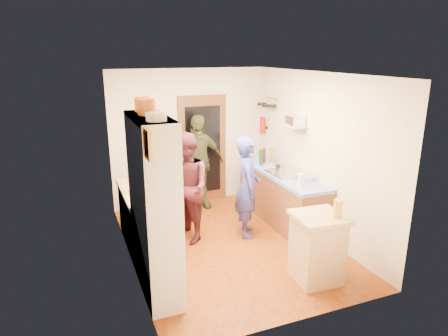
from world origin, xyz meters
TOP-DOWN VIEW (x-y plane):
  - floor at (0.00, 0.00)m, footprint 3.00×4.00m
  - ceiling at (0.00, 0.00)m, footprint 3.00×4.00m
  - wall_back at (0.00, 2.01)m, footprint 3.00×0.02m
  - wall_front at (0.00, -2.01)m, footprint 3.00×0.02m
  - wall_left at (-1.51, 0.00)m, footprint 0.02×4.00m
  - wall_right at (1.51, 0.00)m, footprint 0.02×4.00m
  - door_frame at (0.25, 1.97)m, footprint 0.95×0.06m
  - door_glass at (0.25, 1.94)m, footprint 0.70×0.02m
  - hutch_body at (-1.30, -0.80)m, footprint 0.40×1.20m
  - hutch_top_shelf at (-1.30, -0.80)m, footprint 0.40×1.14m
  - plate_stack at (-1.30, -1.16)m, footprint 0.21×0.21m
  - orange_pot_a at (-1.30, -0.71)m, footprint 0.22×0.22m
  - orange_pot_b at (-1.30, -0.43)m, footprint 0.20×0.20m
  - left_counter_base at (-1.20, 0.45)m, footprint 0.60×1.40m
  - left_counter_top at (-1.20, 0.45)m, footprint 0.64×1.44m
  - toaster at (-1.15, 0.06)m, footprint 0.26×0.19m
  - kettle at (-1.25, 0.36)m, footprint 0.22×0.22m
  - orange_bowl at (-1.12, 0.53)m, footprint 0.21×0.21m
  - chopping_board at (-1.18, 1.05)m, footprint 0.34×0.29m
  - right_counter_base at (1.20, 0.50)m, footprint 0.60×2.20m
  - right_counter_top at (1.20, 0.50)m, footprint 0.62×2.22m
  - hob at (1.20, 0.36)m, footprint 0.55×0.58m
  - pot_on_hob at (1.15, 0.46)m, footprint 0.21×0.21m
  - bottle_a at (1.05, 1.03)m, footprint 0.09×0.09m
  - bottle_b at (1.18, 1.16)m, footprint 0.08×0.08m
  - bottle_c at (1.31, 1.10)m, footprint 0.09×0.09m
  - paper_towel at (1.05, -0.31)m, footprint 0.10×0.10m
  - mixing_bowl at (1.30, -0.05)m, footprint 0.27×0.27m
  - island_base at (0.67, -1.34)m, footprint 0.59×0.59m
  - island_top at (0.67, -1.34)m, footprint 0.67×0.67m
  - cutting_board at (0.63, -1.29)m, footprint 0.37×0.31m
  - oil_jar at (0.84, -1.48)m, footprint 0.12×0.12m
  - pan_rail at (1.46, 1.52)m, footprint 0.02×0.65m
  - pan_hang_a at (1.40, 1.35)m, footprint 0.18×0.18m
  - pan_hang_b at (1.40, 1.55)m, footprint 0.16×0.16m
  - pan_hang_c at (1.40, 1.75)m, footprint 0.17×0.17m
  - wall_shelf at (1.37, 0.45)m, footprint 0.26×0.42m
  - radio at (1.37, 0.45)m, footprint 0.24×0.31m
  - ext_bracket at (1.47, 1.70)m, footprint 0.06×0.10m
  - fire_extinguisher at (1.41, 1.70)m, footprint 0.11×0.11m
  - picture_frame at (-1.48, -1.55)m, footprint 0.03×0.25m
  - person_hob at (0.43, 0.19)m, footprint 0.56×0.69m
  - person_left at (-0.54, 0.44)m, footprint 0.79×0.94m
  - person_back at (0.05, 1.66)m, footprint 1.06×0.47m

SIDE VIEW (x-z plane):
  - floor at x=0.00m, z-range -0.02..0.00m
  - right_counter_base at x=1.20m, z-range 0.00..0.84m
  - left_counter_base at x=-1.20m, z-range 0.00..0.85m
  - island_base at x=0.67m, z-range 0.00..0.86m
  - person_hob at x=0.43m, z-range 0.00..1.64m
  - person_left at x=-0.54m, z-range 0.00..1.73m
  - right_counter_top at x=1.20m, z-range 0.84..0.90m
  - left_counter_top at x=-1.20m, z-range 0.85..0.90m
  - island_top at x=0.67m, z-range 0.86..0.91m
  - cutting_board at x=0.63m, z-range 0.89..0.91m
  - person_back at x=0.05m, z-range 0.00..1.79m
  - chopping_board at x=-1.18m, z-range 0.90..0.92m
  - hob at x=1.20m, z-range 0.90..0.94m
  - orange_bowl at x=-1.12m, z-range 0.90..0.99m
  - mixing_bowl at x=1.30m, z-range 0.90..1.00m
  - toaster at x=-1.15m, z-range 0.90..1.08m
  - kettle at x=-1.25m, z-range 0.90..1.10m
  - paper_towel at x=1.05m, z-range 0.90..1.12m
  - pot_on_hob at x=1.15m, z-range 0.94..1.08m
  - oil_jar at x=0.84m, z-range 0.91..1.14m
  - bottle_b at x=1.18m, z-range 0.90..1.16m
  - bottle_a at x=1.05m, z-range 0.90..1.18m
  - bottle_c at x=1.31m, z-range 0.90..1.19m
  - door_frame at x=0.25m, z-range 0.00..2.10m
  - door_glass at x=0.25m, z-range 0.20..1.90m
  - hutch_body at x=-1.30m, z-range 0.00..2.20m
  - wall_back at x=0.00m, z-range 0.00..2.60m
  - wall_front at x=0.00m, z-range 0.00..2.60m
  - wall_left at x=-1.51m, z-range 0.00..2.60m
  - wall_right at x=1.51m, z-range 0.00..2.60m
  - ext_bracket at x=1.47m, z-range 1.43..1.47m
  - fire_extinguisher at x=1.41m, z-range 1.34..1.66m
  - wall_shelf at x=1.37m, z-range 1.69..1.71m
  - radio at x=1.37m, z-range 1.72..1.86m
  - pan_hang_b at x=1.40m, z-range 1.88..1.92m
  - pan_hang_c at x=1.40m, z-range 1.89..1.93m
  - pan_hang_a at x=1.40m, z-range 1.90..1.94m
  - pan_rail at x=1.46m, z-range 2.04..2.06m
  - picture_frame at x=-1.48m, z-range 1.90..2.20m
  - hutch_top_shelf at x=-1.30m, z-range 2.16..2.20m
  - plate_stack at x=-1.30m, z-range 2.20..2.29m
  - orange_pot_b at x=-1.30m, z-range 2.20..2.37m
  - orange_pot_a at x=-1.30m, z-range 2.20..2.38m
  - ceiling at x=0.00m, z-range 2.60..2.62m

